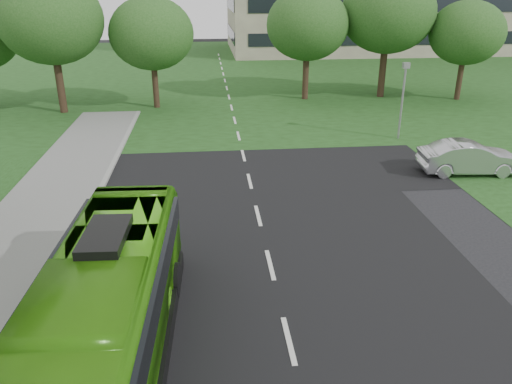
% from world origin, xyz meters
% --- Properties ---
extents(ground, '(160.00, 160.00, 0.00)m').
position_xyz_m(ground, '(0.00, 0.00, 0.00)').
color(ground, black).
rests_on(ground, ground).
extents(street_surfaces, '(120.00, 120.00, 0.15)m').
position_xyz_m(street_surfaces, '(-0.38, 22.75, 0.03)').
color(street_surfaces, black).
rests_on(street_surfaces, ground).
extents(tree_park_a, '(7.42, 7.42, 9.86)m').
position_xyz_m(tree_park_a, '(-12.77, 25.79, 6.69)').
color(tree_park_a, black).
rests_on(tree_park_a, ground).
extents(tree_park_b, '(6.32, 6.32, 8.28)m').
position_xyz_m(tree_park_b, '(-5.86, 26.75, 5.58)').
color(tree_park_b, black).
rests_on(tree_park_b, ground).
extents(tree_park_c, '(6.65, 6.65, 8.83)m').
position_xyz_m(tree_park_c, '(6.38, 28.64, 5.99)').
color(tree_park_c, black).
rests_on(tree_park_c, ground).
extents(tree_park_d, '(7.66, 7.66, 10.13)m').
position_xyz_m(tree_park_d, '(13.07, 28.93, 6.86)').
color(tree_park_d, black).
rests_on(tree_park_d, ground).
extents(tree_park_e, '(5.95, 5.95, 7.93)m').
position_xyz_m(tree_park_e, '(19.14, 27.16, 5.39)').
color(tree_park_e, black).
rests_on(tree_park_e, ground).
extents(bus, '(3.17, 11.50, 3.17)m').
position_xyz_m(bus, '(-4.66, -2.76, 1.59)').
color(bus, '#429C13').
rests_on(bus, ground).
extents(sedan, '(5.16, 2.15, 1.66)m').
position_xyz_m(sedan, '(11.28, 10.04, 0.83)').
color(sedan, '#B9B9BE').
rests_on(sedan, ground).
extents(camera_pole, '(0.47, 0.43, 4.70)m').
position_xyz_m(camera_pole, '(10.00, 16.44, 3.03)').
color(camera_pole, gray).
rests_on(camera_pole, ground).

